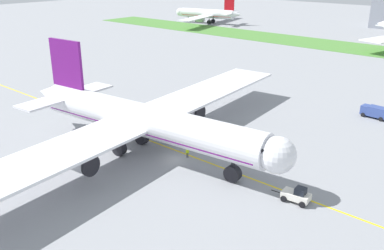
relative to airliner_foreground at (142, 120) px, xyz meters
name	(u,v)px	position (x,y,z in m)	size (l,w,h in m)	color
ground_plane	(174,160)	(6.06, 1.46, -6.14)	(600.00, 600.00, 0.00)	gray
apron_taxi_line	(186,154)	(6.06, 4.64, -6.14)	(280.00, 0.36, 0.01)	yellow
airliner_foreground	(142,120)	(0.00, 0.00, 0.00)	(55.36, 88.24, 18.09)	white
pushback_tug	(297,195)	(28.28, 3.06, -5.10)	(5.76, 2.73, 2.29)	white
ground_crew_wingwalker_port	(104,141)	(-7.35, -2.74, -5.10)	(0.50, 0.49, 1.72)	black
ground_crew_marshaller_front	(187,152)	(7.10, 3.81, -5.14)	(0.49, 0.46, 1.64)	black
service_truck_baggage_loader	(375,112)	(24.02, 45.41, -4.70)	(6.00, 2.94, 2.54)	#33478C
parked_airliner_far_left	(208,14)	(-99.21, 139.07, -0.96)	(38.29, 59.65, 15.29)	white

